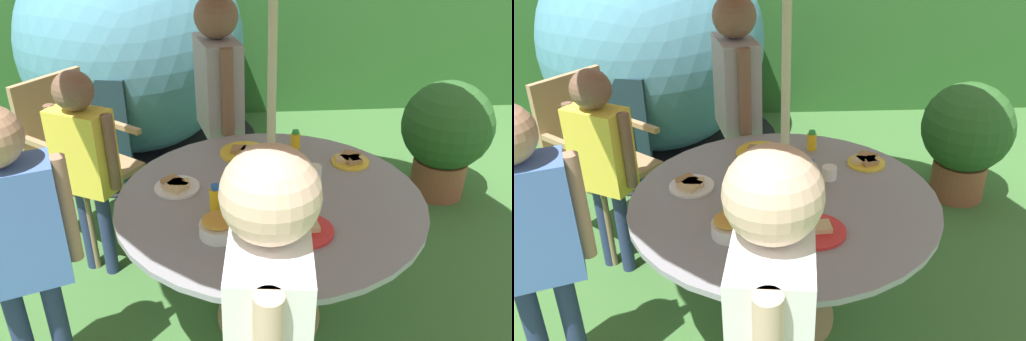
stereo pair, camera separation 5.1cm
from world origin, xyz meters
TOP-DOWN VIEW (x-y plane):
  - ground_plane at (0.00, 0.00)m, footprint 10.00×10.00m
  - hedge_backdrop at (0.00, 3.02)m, footprint 9.00×0.70m
  - garden_table at (0.00, 0.00)m, footprint 1.33×1.33m
  - wooden_chair at (-1.04, 0.81)m, footprint 0.66×0.65m
  - dome_tent at (-0.83, 2.11)m, footprint 2.20×2.20m
  - potted_plant at (1.27, 1.10)m, footprint 0.59×0.59m
  - child_in_grey_shirt at (-0.20, 0.88)m, footprint 0.28×0.46m
  - child_in_yellow_shirt at (-0.88, 0.44)m, footprint 0.35×0.28m
  - child_in_blue_shirt at (-0.95, -0.33)m, footprint 0.41×0.28m
  - child_in_white_shirt at (-0.10, -0.93)m, footprint 0.24×0.46m
  - snack_bowl at (-0.22, -0.27)m, footprint 0.15×0.15m
  - plate_back_edge at (0.42, 0.29)m, footprint 0.18×0.18m
  - plate_near_left at (-0.09, 0.42)m, footprint 0.25×0.25m
  - plate_front_edge at (-0.41, 0.10)m, footprint 0.20×0.20m
  - plate_center_front at (0.10, -0.27)m, footprint 0.24×0.24m
  - juice_bottle_near_right at (-0.23, -0.10)m, footprint 0.05×0.05m
  - juice_bottle_far_left at (-0.08, -0.22)m, footprint 0.06×0.06m
  - juice_bottle_far_right at (0.17, 0.46)m, footprint 0.05×0.05m
  - juice_bottle_center_back at (0.12, 0.08)m, footprint 0.05×0.05m
  - cup_near at (0.22, 0.15)m, footprint 0.07×0.07m
  - cup_far at (0.02, -0.11)m, footprint 0.06×0.06m

SIDE VIEW (x-z plane):
  - ground_plane at x=0.00m, z-range -0.02..0.00m
  - potted_plant at x=1.27m, z-range 0.05..0.85m
  - wooden_chair at x=-1.04m, z-range 0.06..1.02m
  - garden_table at x=0.00m, z-range 0.20..0.89m
  - plate_near_left at x=-0.09m, z-range 0.68..0.72m
  - plate_center_front at x=0.10m, z-range 0.68..0.72m
  - plate_front_edge at x=-0.41m, z-range 0.69..0.72m
  - plate_back_edge at x=0.42m, z-range 0.69..0.72m
  - cup_near at x=0.22m, z-range 0.69..0.75m
  - child_in_yellow_shirt at x=-0.88m, z-range 0.16..1.29m
  - cup_far at x=0.02m, z-range 0.69..0.76m
  - snack_bowl at x=-0.22m, z-range 0.69..0.78m
  - juice_bottle_far_right at x=0.17m, z-range 0.69..0.79m
  - juice_bottle_far_left at x=-0.08m, z-range 0.69..0.79m
  - juice_bottle_near_right at x=-0.23m, z-range 0.69..0.81m
  - juice_bottle_center_back at x=0.12m, z-range 0.69..0.82m
  - child_in_blue_shirt at x=-0.95m, z-range 0.18..1.44m
  - dome_tent at x=-0.83m, z-range -0.01..1.66m
  - hedge_backdrop at x=0.00m, z-range 0.00..1.73m
  - child_in_white_shirt at x=-0.10m, z-range 0.19..1.57m
  - child_in_grey_shirt at x=-0.20m, z-range 0.19..1.59m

